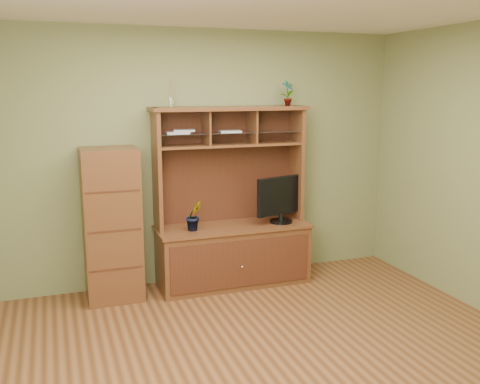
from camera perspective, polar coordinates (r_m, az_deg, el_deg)
name	(u,v)px	position (r m, az deg, el deg)	size (l,w,h in m)	color
room	(275,191)	(3.91, 3.73, 0.08)	(4.54, 4.04, 2.74)	#512D17
media_hutch	(232,236)	(5.76, -0.83, -4.74)	(1.66, 0.61, 1.90)	#4E2C16
monitor	(281,198)	(5.78, 4.43, -0.68)	(0.62, 0.25, 0.51)	black
orchid_plant	(194,216)	(5.49, -4.93, -2.52)	(0.17, 0.14, 0.31)	#2A5E20
top_plant	(288,93)	(5.86, 5.10, 10.48)	(0.14, 0.10, 0.27)	#3E6C26
reed_diffuser	(170,96)	(5.45, -7.43, 10.12)	(0.06, 0.06, 0.28)	silver
magazines	(197,132)	(5.53, -4.60, 6.45)	(0.81, 0.21, 0.04)	#B7B7BC
side_cabinet	(112,225)	(5.45, -13.52, -3.40)	(0.54, 0.49, 1.52)	#4E2C16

